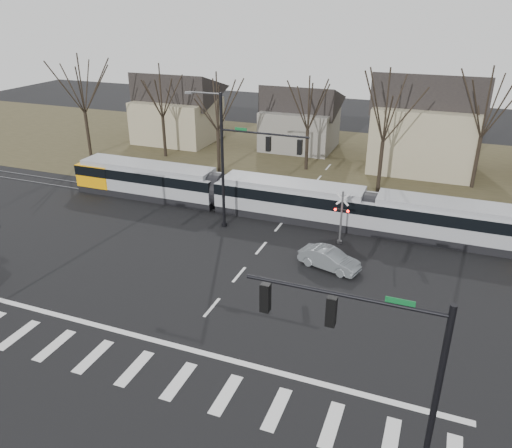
% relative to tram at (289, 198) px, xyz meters
% --- Properties ---
extents(ground, '(140.00, 140.00, 0.00)m').
position_rel_tram_xyz_m(ground, '(-0.15, -16.00, -1.63)').
color(ground, black).
extents(grass_verge, '(140.00, 28.00, 0.01)m').
position_rel_tram_xyz_m(grass_verge, '(-0.15, 16.00, -1.62)').
color(grass_verge, '#38331E').
rests_on(grass_verge, ground).
extents(crosswalk, '(27.00, 2.60, 0.01)m').
position_rel_tram_xyz_m(crosswalk, '(-0.15, -20.00, -1.62)').
color(crosswalk, silver).
rests_on(crosswalk, ground).
extents(stop_line, '(28.00, 0.35, 0.01)m').
position_rel_tram_xyz_m(stop_line, '(-0.15, -17.80, -1.62)').
color(stop_line, silver).
rests_on(stop_line, ground).
extents(lane_dashes, '(0.18, 30.00, 0.01)m').
position_rel_tram_xyz_m(lane_dashes, '(-0.15, -0.00, -1.62)').
color(lane_dashes, silver).
rests_on(lane_dashes, ground).
extents(rail_pair, '(90.00, 1.52, 0.06)m').
position_rel_tram_xyz_m(rail_pair, '(-0.15, -0.20, -1.60)').
color(rail_pair, '#59595E').
rests_on(rail_pair, ground).
extents(tram, '(39.41, 2.93, 2.99)m').
position_rel_tram_xyz_m(tram, '(0.00, 0.00, 0.00)').
color(tram, gray).
rests_on(tram, ground).
extents(sedan, '(3.55, 4.80, 1.34)m').
position_rel_tram_xyz_m(sedan, '(5.01, -7.07, -0.96)').
color(sedan, slate).
rests_on(sedan, ground).
extents(signal_pole_near_right, '(6.72, 0.44, 8.00)m').
position_rel_tram_xyz_m(signal_pole_near_right, '(9.96, -22.00, 3.54)').
color(signal_pole_near_right, black).
rests_on(signal_pole_near_right, ground).
extents(signal_pole_far, '(9.28, 0.44, 10.20)m').
position_rel_tram_xyz_m(signal_pole_far, '(-2.56, -3.50, 4.07)').
color(signal_pole_far, black).
rests_on(signal_pole_far, ground).
extents(rail_crossing_signal, '(1.08, 0.36, 4.00)m').
position_rel_tram_xyz_m(rail_crossing_signal, '(4.85, -3.21, 0.26)').
color(rail_crossing_signal, '#59595B').
rests_on(rail_crossing_signal, ground).
extents(tree_row, '(59.20, 7.20, 10.00)m').
position_rel_tram_xyz_m(tree_row, '(1.85, 10.00, 3.37)').
color(tree_row, black).
rests_on(tree_row, ground).
extents(house_a, '(9.72, 8.64, 8.60)m').
position_rel_tram_xyz_m(house_a, '(-20.15, 18.00, 2.84)').
color(house_a, gray).
rests_on(house_a, ground).
extents(house_b, '(8.64, 7.56, 7.65)m').
position_rel_tram_xyz_m(house_b, '(-5.15, 20.00, 2.34)').
color(house_b, slate).
rests_on(house_b, ground).
extents(house_c, '(10.80, 8.64, 10.10)m').
position_rel_tram_xyz_m(house_c, '(8.85, 17.00, 3.60)').
color(house_c, gray).
rests_on(house_c, ground).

